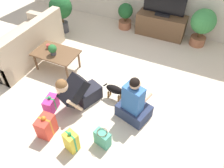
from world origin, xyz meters
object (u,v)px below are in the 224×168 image
at_px(tv, 164,4).
at_px(potted_plant_back_left, 125,15).
at_px(coffee_table, 56,54).
at_px(gift_box_c, 71,141).
at_px(potted_plant_corner_left, 61,9).
at_px(gift_bag_a, 103,138).
at_px(person_sitting, 134,104).
at_px(person_kneeling, 78,92).
at_px(gift_box_b, 51,104).
at_px(dog, 117,90).
at_px(sofa_left, 24,45).
at_px(mug, 48,46).
at_px(tabletop_plant, 52,49).
at_px(gift_box_a, 46,126).
at_px(tv_console, 161,25).
at_px(potted_plant_back_right, 203,24).

height_order(tv, potted_plant_back_left, tv).
bearing_deg(coffee_table, gift_box_c, -48.92).
height_order(potted_plant_corner_left, gift_bag_a, potted_plant_corner_left).
distance_m(coffee_table, potted_plant_corner_left, 1.55).
height_order(tv, person_sitting, tv).
relative_size(person_kneeling, gift_box_b, 2.53).
height_order(tv, dog, tv).
height_order(person_kneeling, dog, person_kneeling).
distance_m(sofa_left, person_sitting, 2.86).
distance_m(sofa_left, gift_box_c, 2.68).
relative_size(potted_plant_corner_left, mug, 7.91).
bearing_deg(tabletop_plant, potted_plant_back_left, 74.86).
bearing_deg(mug, tv, 50.72).
bearing_deg(gift_box_a, tv_console, 78.08).
bearing_deg(tabletop_plant, sofa_left, 172.93).
bearing_deg(potted_plant_back_right, gift_box_c, -108.40).
bearing_deg(person_kneeling, mug, 168.50).
bearing_deg(mug, coffee_table, -15.47).
bearing_deg(person_sitting, potted_plant_back_right, -87.36).
height_order(coffee_table, tabletop_plant, tabletop_plant).
bearing_deg(person_kneeling, potted_plant_corner_left, 151.69).
relative_size(coffee_table, gift_box_a, 2.13).
bearing_deg(sofa_left, mug, 91.96).
distance_m(potted_plant_back_right, person_sitting, 2.80).
xyz_separation_m(tv_console, gift_bag_a, (0.11, -3.46, -0.12)).
bearing_deg(tv, gift_box_a, -101.92).
distance_m(potted_plant_corner_left, gift_box_b, 2.71).
xyz_separation_m(gift_box_c, gift_bag_a, (0.38, 0.26, -0.03)).
bearing_deg(gift_box_c, mug, 134.27).
bearing_deg(gift_box_c, potted_plant_corner_left, 126.06).
xyz_separation_m(gift_box_b, gift_bag_a, (1.12, -0.24, 0.01)).
bearing_deg(person_sitting, coffee_table, -0.20).
xyz_separation_m(gift_box_b, gift_box_c, (0.74, -0.50, 0.04)).
relative_size(person_sitting, mug, 7.49).
bearing_deg(dog, tv, 0.79).
relative_size(potted_plant_corner_left, gift_box_b, 2.93).
height_order(tv, potted_plant_corner_left, tv).
bearing_deg(person_sitting, tv, -67.70).
distance_m(potted_plant_back_left, tabletop_plant, 2.35).
bearing_deg(tabletop_plant, tv, 55.95).
bearing_deg(gift_box_b, gift_bag_a, -11.95).
bearing_deg(person_sitting, gift_box_b, 34.30).
distance_m(tv_console, potted_plant_corner_left, 2.52).
relative_size(sofa_left, person_sitting, 2.10).
relative_size(potted_plant_back_right, mug, 7.45).
relative_size(dog, gift_box_c, 1.25).
bearing_deg(potted_plant_back_left, sofa_left, -125.22).
height_order(tv, person_kneeling, tv).
height_order(sofa_left, gift_bag_a, sofa_left).
bearing_deg(mug, tv_console, 50.72).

